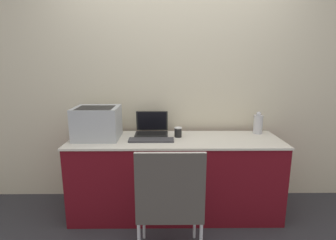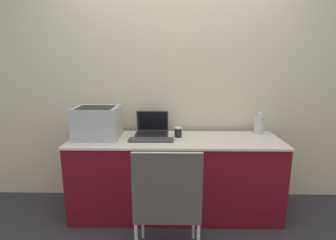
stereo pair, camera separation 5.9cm
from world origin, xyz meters
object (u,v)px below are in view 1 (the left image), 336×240
object	(u,v)px
coffee_cup	(178,132)
chair	(170,200)
printer	(97,122)
metal_pitcher	(258,124)
laptop_left	(152,129)
external_keyboard	(151,140)

from	to	relation	value
coffee_cup	chair	bearing A→B (deg)	-96.89
printer	metal_pitcher	world-z (taller)	printer
laptop_left	external_keyboard	bearing A→B (deg)	-88.11
printer	chair	world-z (taller)	printer
external_keyboard	chair	size ratio (longest dim) A/B	0.46
coffee_cup	external_keyboard	bearing A→B (deg)	-152.09
printer	external_keyboard	distance (m)	0.56
printer	coffee_cup	distance (m)	0.79
coffee_cup	metal_pitcher	xyz separation A→B (m)	(0.84, 0.13, 0.06)
laptop_left	external_keyboard	size ratio (longest dim) A/B	0.78
laptop_left	coffee_cup	world-z (taller)	laptop_left
metal_pitcher	laptop_left	bearing A→B (deg)	-178.87
printer	external_keyboard	bearing A→B (deg)	-10.90
external_keyboard	coffee_cup	world-z (taller)	coffee_cup
printer	coffee_cup	size ratio (longest dim) A/B	4.35
external_keyboard	metal_pitcher	bearing A→B (deg)	13.65
metal_pitcher	chair	bearing A→B (deg)	-135.93
printer	metal_pitcher	distance (m)	1.63
printer	laptop_left	distance (m)	0.55
printer	metal_pitcher	bearing A→B (deg)	5.80
printer	coffee_cup	xyz separation A→B (m)	(0.78, 0.04, -0.12)
printer	coffee_cup	bearing A→B (deg)	2.61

